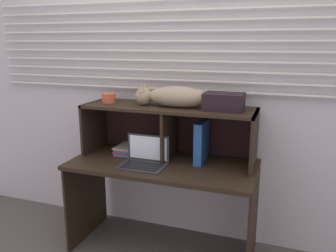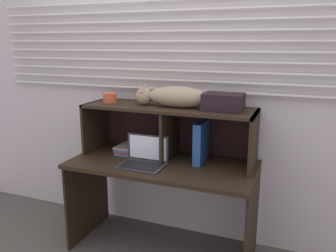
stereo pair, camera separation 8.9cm
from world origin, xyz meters
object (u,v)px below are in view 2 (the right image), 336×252
Objects in this scene: book_stack at (128,149)px; binder_upright at (201,142)px; laptop at (144,159)px; small_basket at (110,98)px; storage_box at (223,102)px; cat at (175,97)px.

binder_upright is at bearing -0.22° from book_stack.
small_basket is (-0.39, 0.21, 0.39)m from laptop.
laptop is at bearing -157.72° from storage_box.
laptop reaches higher than book_stack.
cat is 3.39× the size of book_stack.
small_basket is (-0.15, -0.00, 0.41)m from book_stack.
binder_upright is (0.21, 0.00, -0.32)m from cat.
cat is 0.55m from small_basket.
cat is at bearing 0.00° from small_basket.
storage_box reaches higher than book_stack.
small_basket is 0.91m from storage_box.
laptop is 0.32m from book_stack.
cat is 0.51m from laptop.
binder_upright reaches higher than laptop.
binder_upright is at bearing 30.16° from laptop.
binder_upright is at bearing 0.00° from small_basket.
storage_box reaches higher than binder_upright.
storage_box is (0.36, 0.00, -0.01)m from cat.
storage_box is at bearing 22.28° from laptop.
laptop is at bearing -149.84° from binder_upright.
storage_box is (0.91, 0.00, 0.02)m from small_basket.
cat is 2.62× the size of binder_upright.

